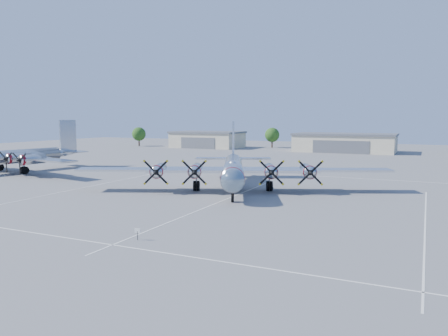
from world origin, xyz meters
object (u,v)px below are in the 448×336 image
at_px(hangar_west, 208,139).
at_px(main_bomber_b29, 233,189).
at_px(hangar_center, 345,143).
at_px(tree_west, 272,135).
at_px(info_placard, 137,232).
at_px(tree_far_west, 139,134).
at_px(bomber_west, 20,171).

relative_size(hangar_west, main_bomber_b29, 0.54).
xyz_separation_m(hangar_center, tree_west, (-25.00, 8.04, 1.51)).
relative_size(hangar_center, info_placard, 29.76).
height_order(tree_west, main_bomber_b29, tree_west).
height_order(hangar_west, tree_far_west, tree_far_west).
bearing_deg(bomber_west, tree_west, 85.87).
bearing_deg(main_bomber_b29, tree_west, 81.56).
bearing_deg(bomber_west, hangar_center, 68.33).
distance_m(hangar_center, tree_west, 26.30).
xyz_separation_m(hangar_west, hangar_center, (45.00, -0.00, -0.00)).
relative_size(main_bomber_b29, bomber_west, 1.18).
height_order(hangar_west, bomber_west, hangar_west).
xyz_separation_m(hangar_west, bomber_west, (-1.11, -73.75, -2.71)).
bearing_deg(main_bomber_b29, info_placard, -106.25).
distance_m(hangar_west, tree_far_west, 25.36).
bearing_deg(main_bomber_b29, hangar_west, 95.92).
relative_size(hangar_west, tree_far_west, 3.40).
distance_m(hangar_west, hangar_center, 45.00).
height_order(main_bomber_b29, bomber_west, bomber_west).
xyz_separation_m(tree_far_west, info_placard, (70.94, -98.04, -3.55)).
relative_size(hangar_west, hangar_center, 0.79).
height_order(tree_far_west, bomber_west, tree_far_west).
bearing_deg(tree_far_west, main_bomber_b29, -46.50).
bearing_deg(info_placard, tree_far_west, 119.71).
distance_m(tree_west, info_placard, 113.11).
bearing_deg(main_bomber_b29, hangar_center, 64.50).
relative_size(tree_west, info_placard, 6.91).
height_order(tree_far_west, tree_west, same).
height_order(main_bomber_b29, info_placard, main_bomber_b29).
xyz_separation_m(hangar_center, bomber_west, (-46.11, -73.75, -2.71)).
xyz_separation_m(hangar_center, tree_far_west, (-70.00, -3.96, 1.51)).
height_order(hangar_west, tree_west, tree_west).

